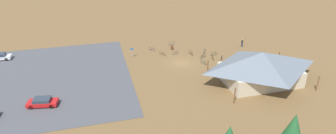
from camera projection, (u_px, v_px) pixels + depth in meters
The scene contains 18 objects.
ground at pixel (182, 63), 55.55m from camera, with size 160.00×160.00×0.00m, color brown.
parking_lot_asphalt at pixel (33, 80), 48.99m from camera, with size 33.05×31.26×0.05m, color #4C4C51.
bike_pavilion at pixel (261, 65), 47.40m from camera, with size 15.00×10.80×5.42m.
trash_bin at pixel (172, 48), 61.84m from camera, with size 0.60×0.60×0.90m, color brown.
lot_sign at pixel (132, 51), 57.36m from camera, with size 0.56×0.08×2.20m.
bicycle_white_yard_center at pixel (205, 51), 60.30m from camera, with size 1.04×1.35×0.85m.
bicycle_teal_yard_right at pixel (203, 62), 55.08m from camera, with size 0.73×1.55×0.77m.
bicycle_orange_mid_cluster at pixel (191, 53), 59.29m from camera, with size 0.48×1.83×0.90m.
bicycle_silver_near_sign at pixel (175, 53), 59.53m from camera, with size 1.49×0.78×0.77m.
bicycle_red_near_porch at pixel (163, 54), 58.94m from camera, with size 1.01×1.48×0.83m.
bicycle_yellow_edge_north at pixel (213, 58), 57.06m from camera, with size 0.52×1.70×0.81m.
bicycle_green_yard_left at pixel (214, 54), 58.93m from camera, with size 1.61×0.48×0.77m.
bicycle_purple_back_row at pixel (152, 49), 61.29m from camera, with size 1.18×1.23×0.82m.
bicycle_blue_front_row at pixel (222, 58), 56.85m from camera, with size 1.03×1.47×0.88m.
bicycle_black_edge_south at pixel (203, 56), 57.68m from camera, with size 1.58×0.98×0.83m.
bicycle_white_trailside at pixel (172, 43), 64.48m from camera, with size 1.57×0.84×0.78m.
car_red_front_row at pixel (42, 102), 41.52m from camera, with size 4.50×2.54×1.26m.
visitor_by_pavilion at pixel (242, 43), 63.18m from camera, with size 0.38×0.36×1.76m.
Camera 1 is at (15.78, 48.10, 23.03)m, focal length 30.42 mm.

